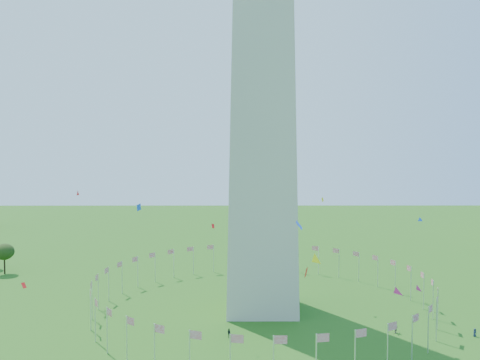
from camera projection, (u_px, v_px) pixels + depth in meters
name	position (u px, v px, depth m)	size (l,w,h in m)	color
flag_ring	(261.00, 291.00, 114.70)	(80.24, 80.24, 9.00)	silver
kites_aloft	(354.00, 253.00, 83.11)	(114.73, 76.72, 32.76)	yellow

